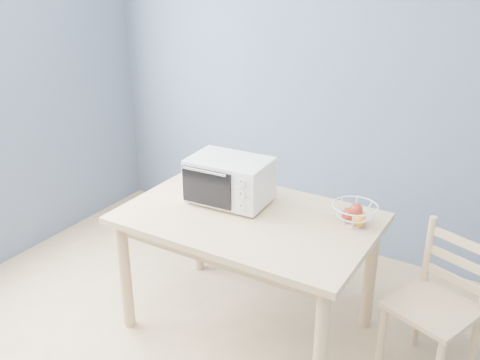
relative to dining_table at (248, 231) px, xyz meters
The scene contains 5 objects.
room 1.23m from the dining_table, 84.64° to the right, with size 4.01×4.51×2.61m.
dining_table is the anchor object (origin of this frame).
toaster_oven 0.33m from the dining_table, 154.56° to the left, with size 0.48×0.36×0.27m.
fruit_basket 0.61m from the dining_table, 20.94° to the left, with size 0.30×0.30×0.13m.
dining_chair 1.08m from the dining_table, ahead, with size 0.50×0.50×0.83m.
Camera 1 is at (1.24, -1.28, 2.11)m, focal length 40.00 mm.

